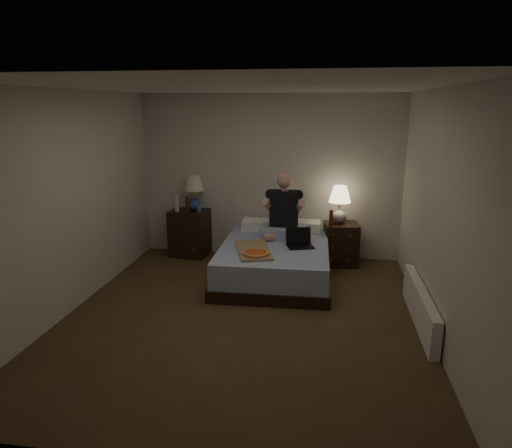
% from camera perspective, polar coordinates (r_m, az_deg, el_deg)
% --- Properties ---
extents(floor, '(4.00, 4.50, 0.00)m').
position_cam_1_polar(floor, '(5.29, -1.53, -11.42)').
color(floor, brown).
rests_on(floor, ground).
extents(ceiling, '(4.00, 4.50, 0.00)m').
position_cam_1_polar(ceiling, '(4.75, -1.75, 16.78)').
color(ceiling, white).
rests_on(ceiling, ground).
extents(wall_back, '(4.00, 0.00, 2.50)m').
position_cam_1_polar(wall_back, '(7.06, 1.70, 5.89)').
color(wall_back, silver).
rests_on(wall_back, ground).
extents(wall_front, '(4.00, 0.00, 2.50)m').
position_cam_1_polar(wall_front, '(2.78, -10.15, -8.24)').
color(wall_front, silver).
rests_on(wall_front, ground).
extents(wall_left, '(0.00, 4.50, 2.50)m').
position_cam_1_polar(wall_left, '(5.58, -22.28, 2.47)').
color(wall_left, silver).
rests_on(wall_left, ground).
extents(wall_right, '(0.00, 4.50, 2.50)m').
position_cam_1_polar(wall_right, '(4.92, 21.92, 0.98)').
color(wall_right, silver).
rests_on(wall_right, ground).
extents(bed, '(1.48, 1.95, 0.48)m').
position_cam_1_polar(bed, '(6.31, 2.37, -4.63)').
color(bed, '#5C75B8').
rests_on(bed, floor).
extents(nightstand_left, '(0.61, 0.56, 0.73)m').
position_cam_1_polar(nightstand_left, '(7.31, -8.23, -1.06)').
color(nightstand_left, black).
rests_on(nightstand_left, floor).
extents(nightstand_right, '(0.54, 0.50, 0.63)m').
position_cam_1_polar(nightstand_right, '(6.92, 10.54, -2.49)').
color(nightstand_right, black).
rests_on(nightstand_right, floor).
extents(lamp_left, '(0.38, 0.38, 0.56)m').
position_cam_1_polar(lamp_left, '(7.14, -7.76, 3.88)').
color(lamp_left, '#284593').
rests_on(lamp_left, nightstand_left).
extents(lamp_right, '(0.36, 0.36, 0.56)m').
position_cam_1_polar(lamp_right, '(6.79, 10.40, 2.39)').
color(lamp_right, gray).
rests_on(lamp_right, nightstand_right).
extents(water_bottle, '(0.07, 0.07, 0.25)m').
position_cam_1_polar(water_bottle, '(7.15, -9.88, 2.56)').
color(water_bottle, silver).
rests_on(water_bottle, nightstand_left).
extents(soda_can, '(0.07, 0.07, 0.10)m').
position_cam_1_polar(soda_can, '(7.10, -7.17, 1.94)').
color(soda_can, '#AEAEA9').
rests_on(soda_can, nightstand_left).
extents(beer_bottle_left, '(0.06, 0.06, 0.23)m').
position_cam_1_polar(beer_bottle_left, '(7.13, -8.53, 2.49)').
color(beer_bottle_left, '#53260B').
rests_on(beer_bottle_left, nightstand_left).
extents(beer_bottle_right, '(0.06, 0.06, 0.23)m').
position_cam_1_polar(beer_bottle_right, '(6.68, 9.37, 0.78)').
color(beer_bottle_right, '#5F200D').
rests_on(beer_bottle_right, nightstand_right).
extents(person, '(0.67, 0.53, 0.93)m').
position_cam_1_polar(person, '(6.46, 3.50, 2.29)').
color(person, black).
rests_on(person, bed).
extents(laptop, '(0.41, 0.37, 0.24)m').
position_cam_1_polar(laptop, '(6.10, 5.59, -1.83)').
color(laptop, black).
rests_on(laptop, bed).
extents(pizza_box, '(0.61, 0.84, 0.08)m').
position_cam_1_polar(pizza_box, '(5.71, -0.05, -3.75)').
color(pizza_box, tan).
rests_on(pizza_box, bed).
extents(radiator, '(0.10, 1.60, 0.40)m').
position_cam_1_polar(radiator, '(5.35, 19.82, -9.66)').
color(radiator, white).
rests_on(radiator, floor).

